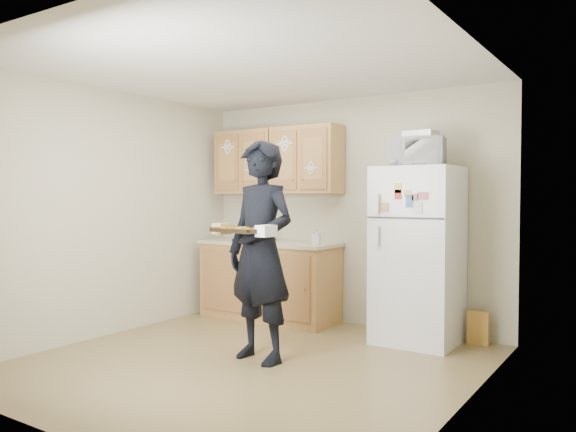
# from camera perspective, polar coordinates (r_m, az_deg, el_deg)

# --- Properties ---
(floor) EXTENTS (3.60, 3.60, 0.00)m
(floor) POSITION_cam_1_polar(r_m,az_deg,el_deg) (4.95, -3.87, -14.62)
(floor) COLOR brown
(floor) RESTS_ON ground
(ceiling) EXTENTS (3.60, 3.60, 0.00)m
(ceiling) POSITION_cam_1_polar(r_m,az_deg,el_deg) (4.87, -3.94, 14.86)
(ceiling) COLOR silver
(ceiling) RESTS_ON wall_back
(wall_back) EXTENTS (3.60, 0.04, 2.50)m
(wall_back) POSITION_cam_1_polar(r_m,az_deg,el_deg) (6.27, 6.13, 0.47)
(wall_back) COLOR #B8B295
(wall_back) RESTS_ON floor
(wall_front) EXTENTS (3.60, 0.04, 2.50)m
(wall_front) POSITION_cam_1_polar(r_m,az_deg,el_deg) (3.50, -22.13, -0.88)
(wall_front) COLOR #B8B295
(wall_front) RESTS_ON floor
(wall_left) EXTENTS (0.04, 3.60, 2.50)m
(wall_left) POSITION_cam_1_polar(r_m,az_deg,el_deg) (6.01, -17.66, 0.32)
(wall_left) COLOR #B8B295
(wall_left) RESTS_ON floor
(wall_right) EXTENTS (0.04, 3.60, 2.50)m
(wall_right) POSITION_cam_1_polar(r_m,az_deg,el_deg) (3.93, 17.46, -0.52)
(wall_right) COLOR #B8B295
(wall_right) RESTS_ON floor
(refrigerator) EXTENTS (0.75, 0.70, 1.70)m
(refrigerator) POSITION_cam_1_polar(r_m,az_deg,el_deg) (5.58, 13.07, -3.88)
(refrigerator) COLOR white
(refrigerator) RESTS_ON floor
(base_cabinet) EXTENTS (1.60, 0.60, 0.86)m
(base_cabinet) POSITION_cam_1_polar(r_m,az_deg,el_deg) (6.52, -1.91, -6.71)
(base_cabinet) COLOR olive
(base_cabinet) RESTS_ON floor
(countertop) EXTENTS (1.64, 0.64, 0.04)m
(countertop) POSITION_cam_1_polar(r_m,az_deg,el_deg) (6.46, -1.91, -2.76)
(countertop) COLOR beige
(countertop) RESTS_ON base_cabinet
(upper_cab_left) EXTENTS (0.80, 0.33, 0.75)m
(upper_cab_left) POSITION_cam_1_polar(r_m,az_deg,el_deg) (6.80, -4.02, 5.44)
(upper_cab_left) COLOR olive
(upper_cab_left) RESTS_ON wall_back
(upper_cab_right) EXTENTS (0.80, 0.33, 0.75)m
(upper_cab_right) POSITION_cam_1_polar(r_m,az_deg,el_deg) (6.34, 1.90, 5.70)
(upper_cab_right) COLOR olive
(upper_cab_right) RESTS_ON wall_back
(cereal_box) EXTENTS (0.20, 0.07, 0.32)m
(cereal_box) POSITION_cam_1_polar(r_m,az_deg,el_deg) (5.76, 18.76, -10.70)
(cereal_box) COLOR #EACB52
(cereal_box) RESTS_ON floor
(person) EXTENTS (0.75, 0.55, 1.90)m
(person) POSITION_cam_1_polar(r_m,az_deg,el_deg) (4.83, -2.80, -3.57)
(person) COLOR black
(person) RESTS_ON floor
(baking_tray) EXTENTS (0.50, 0.40, 0.04)m
(baking_tray) POSITION_cam_1_polar(r_m,az_deg,el_deg) (4.55, -4.55, -1.52)
(baking_tray) COLOR black
(baking_tray) RESTS_ON person
(pizza_front_left) EXTENTS (0.15, 0.15, 0.02)m
(pizza_front_left) POSITION_cam_1_polar(r_m,az_deg,el_deg) (4.58, -6.15, -1.29)
(pizza_front_left) COLOR orange
(pizza_front_left) RESTS_ON baking_tray
(pizza_front_right) EXTENTS (0.15, 0.15, 0.02)m
(pizza_front_right) POSITION_cam_1_polar(r_m,az_deg,el_deg) (4.42, -4.33, -1.40)
(pizza_front_right) COLOR orange
(pizza_front_right) RESTS_ON baking_tray
(pizza_back_left) EXTENTS (0.15, 0.15, 0.02)m
(pizza_back_left) POSITION_cam_1_polar(r_m,az_deg,el_deg) (4.68, -4.77, -1.21)
(pizza_back_left) COLOR orange
(pizza_back_left) RESTS_ON baking_tray
(pizza_back_right) EXTENTS (0.15, 0.15, 0.02)m
(pizza_back_right) POSITION_cam_1_polar(r_m,az_deg,el_deg) (4.52, -2.94, -1.32)
(pizza_back_right) COLOR orange
(pizza_back_right) RESTS_ON baking_tray
(microwave) EXTENTS (0.56, 0.44, 0.28)m
(microwave) POSITION_cam_1_polar(r_m,az_deg,el_deg) (5.51, 13.04, 6.34)
(microwave) COLOR white
(microwave) RESTS_ON refrigerator
(foil_pan) EXTENTS (0.31, 0.23, 0.06)m
(foil_pan) POSITION_cam_1_polar(r_m,az_deg,el_deg) (5.55, 13.32, 8.07)
(foil_pan) COLOR silver
(foil_pan) RESTS_ON microwave
(dish_rack) EXTENTS (0.44, 0.35, 0.17)m
(dish_rack) POSITION_cam_1_polar(r_m,az_deg,el_deg) (6.57, -3.48, -1.79)
(dish_rack) COLOR black
(dish_rack) RESTS_ON countertop
(bowl) EXTENTS (0.27, 0.27, 0.06)m
(bowl) POSITION_cam_1_polar(r_m,az_deg,el_deg) (6.51, -2.73, -2.12)
(bowl) COLOR silver
(bowl) RESTS_ON dish_rack
(soap_bottle) EXTENTS (0.09, 0.09, 0.17)m
(soap_bottle) POSITION_cam_1_polar(r_m,az_deg,el_deg) (6.00, 2.92, -2.11)
(soap_bottle) COLOR white
(soap_bottle) RESTS_ON countertop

